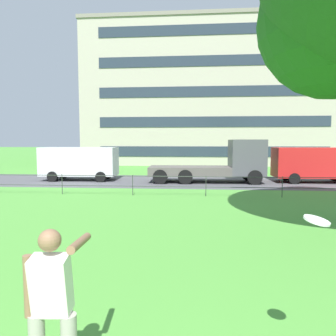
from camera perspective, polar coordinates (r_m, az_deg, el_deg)
The scene contains 8 objects.
street_strip at distance 20.94m, azimuth 1.43°, elevation -2.40°, with size 80.00×6.87×0.01m, color #4C4C51.
park_fence at distance 15.27m, azimuth 0.17°, elevation -2.56°, with size 32.10×0.04×1.00m.
person_thrower at distance 3.61m, azimuth -20.15°, elevation -22.78°, with size 0.51×0.81×1.77m.
frisbee at distance 3.72m, azimuth 25.27°, elevation -8.55°, with size 0.37×0.37×0.09m.
panel_van_right at distance 22.25m, azimuth -15.65°, elevation 1.12°, with size 5.06×2.23×2.24m.
flatbed_truck_far_right at distance 20.62m, azimuth 9.95°, elevation 0.81°, with size 7.36×2.59×2.75m.
panel_van_left at distance 22.36m, azimuth 24.91°, elevation 0.87°, with size 5.01×2.12×2.24m.
apartment_building_background at distance 41.62m, azimuth 7.45°, elevation 12.26°, with size 29.01×15.04×16.14m.
Camera 1 is at (1.24, -0.75, 2.61)m, focal length 33.76 mm.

